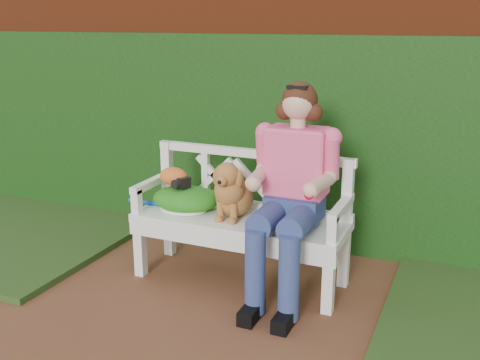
% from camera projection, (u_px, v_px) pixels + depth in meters
% --- Properties ---
extents(ground, '(60.00, 60.00, 0.00)m').
position_uv_depth(ground, '(174.00, 335.00, 3.34)').
color(ground, brown).
extents(brick_wall, '(10.00, 0.30, 2.20)m').
position_uv_depth(brick_wall, '(283.00, 107.00, 4.72)').
color(brick_wall, maroon).
rests_on(brick_wall, ground).
extents(ivy_hedge, '(10.00, 0.18, 1.70)m').
position_uv_depth(ivy_hedge, '(274.00, 141.00, 4.59)').
color(ivy_hedge, '#1A5312').
rests_on(ivy_hedge, ground).
extents(garden_bench, '(1.60, 0.66, 0.48)m').
position_uv_depth(garden_bench, '(240.00, 249.00, 3.98)').
color(garden_bench, white).
rests_on(garden_bench, ground).
extents(seated_woman, '(0.77, 0.92, 1.42)m').
position_uv_depth(seated_woman, '(294.00, 193.00, 3.68)').
color(seated_woman, '#EC5178').
rests_on(seated_woman, ground).
extents(dog, '(0.35, 0.43, 0.42)m').
position_uv_depth(dog, '(233.00, 188.00, 3.87)').
color(dog, '#A86544').
rests_on(dog, garden_bench).
extents(tennis_racket, '(0.72, 0.44, 0.03)m').
position_uv_depth(tennis_racket, '(180.00, 207.00, 4.07)').
color(tennis_racket, white).
rests_on(tennis_racket, garden_bench).
extents(green_bag, '(0.61, 0.55, 0.17)m').
position_uv_depth(green_bag, '(185.00, 198.00, 4.06)').
color(green_bag, '#1A762B').
rests_on(green_bag, garden_bench).
extents(camera_item, '(0.14, 0.13, 0.08)m').
position_uv_depth(camera_item, '(181.00, 182.00, 4.02)').
color(camera_item, black).
rests_on(camera_item, green_bag).
extents(baseball_glove, '(0.25, 0.21, 0.13)m').
position_uv_depth(baseball_glove, '(173.00, 176.00, 4.06)').
color(baseball_glove, '#D06124').
rests_on(baseball_glove, green_bag).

